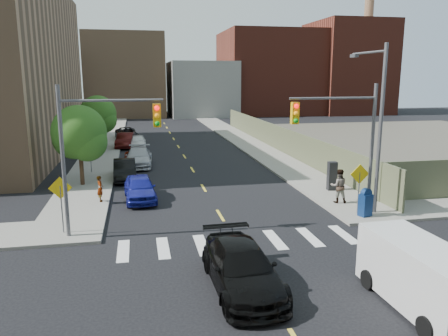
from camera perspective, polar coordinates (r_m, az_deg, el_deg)
name	(u,v)px	position (r m, az deg, el deg)	size (l,w,h in m)	color
ground	(261,283)	(16.42, 4.91, -14.72)	(160.00, 160.00, 0.00)	black
sidewalk_nw	(109,136)	(56.16, -14.82, 4.05)	(3.50, 73.00, 0.15)	gray
sidewalk_ne	(231,133)	(57.31, 0.88, 4.59)	(3.50, 73.00, 0.15)	gray
fence_north	(276,138)	(44.69, 6.85, 3.96)	(0.12, 44.00, 2.50)	#5E6547
gravel_lot	(424,142)	(55.06, 24.70, 3.16)	(36.00, 42.00, 0.06)	#595447
bg_bldg_west	(34,84)	(85.95, -23.58, 10.02)	(14.00, 18.00, 12.00)	#592319
bg_bldg_midwest	(126,76)	(86.10, -12.71, 11.70)	(14.00, 16.00, 15.00)	#8C6B4C
bg_bldg_center	(201,89)	(84.99, -3.04, 10.28)	(12.00, 16.00, 10.00)	gray
bg_bldg_east	(268,73)	(89.97, 5.82, 12.24)	(18.00, 18.00, 16.00)	#592319
bg_bldg_fareast	(347,68)	(94.08, 15.79, 12.46)	(14.00, 16.00, 18.00)	#592319
smokestack	(367,43)	(96.16, 18.16, 15.28)	(1.80, 1.80, 28.00)	#8C6B4C
signal_nw	(97,141)	(20.35, -16.24, 3.46)	(4.59, 0.30, 7.00)	#59595E
signal_ne	(345,134)	(22.68, 15.54, 4.32)	(4.59, 0.30, 7.00)	#59595E
streetlight_ne	(377,118)	(24.45, 19.36, 6.24)	(0.25, 3.70, 9.00)	#59595E
warn_sign_nw	(61,194)	(21.57, -20.55, -3.24)	(1.06, 0.06, 2.83)	#59595E
warn_sign_ne	(359,180)	(24.11, 17.26, -1.47)	(1.06, 0.06, 2.83)	#59595E
warn_sign_midwest	(90,148)	(34.68, -17.10, 2.49)	(1.06, 0.06, 2.83)	#59595E
tree_west_near	(79,136)	(30.61, -18.36, 4.03)	(3.66, 3.64, 5.52)	#332114
tree_west_far	(98,116)	(45.45, -16.13, 6.54)	(3.66, 3.64, 5.52)	#332114
parked_car_blue	(140,188)	(26.77, -10.94, -2.58)	(1.78, 4.43, 1.51)	navy
parked_car_black	(125,170)	(32.33, -12.84, -0.22)	(1.54, 4.41, 1.45)	black
parked_car_red	(136,158)	(37.13, -11.39, 1.23)	(2.08, 4.52, 1.26)	#A51C10
parked_car_silver	(139,157)	(36.98, -11.09, 1.41)	(2.13, 5.24, 1.52)	#AAACB2
parked_car_white	(138,141)	(46.56, -11.16, 3.43)	(1.60, 3.97, 1.35)	white
parked_car_maroon	(125,140)	(47.09, -12.75, 3.56)	(1.63, 4.66, 1.54)	#3A0D0B
parked_car_grey	(127,134)	(52.67, -12.62, 4.39)	(2.43, 5.27, 1.46)	black
black_sedan	(242,268)	(15.66, 2.35, -12.88)	(2.19, 5.40, 1.57)	black
cargo_van	(418,273)	(15.74, 24.01, -12.39)	(2.08, 4.79, 2.17)	silver
mailbox	(365,203)	(24.04, 18.00, -4.31)	(0.73, 0.64, 1.50)	navy
payphone	(332,176)	(28.86, 13.92, -1.01)	(0.55, 0.45, 1.85)	black
pedestrian_west	(100,189)	(26.51, -15.86, -2.61)	(0.56, 0.37, 1.53)	gray
pedestrian_east	(339,186)	(26.08, 14.76, -2.28)	(0.96, 0.75, 1.97)	gray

